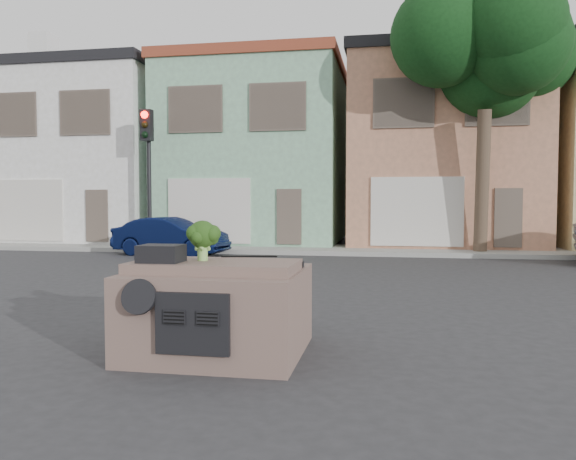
# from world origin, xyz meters

# --- Properties ---
(ground_plane) EXTENTS (120.00, 120.00, 0.00)m
(ground_plane) POSITION_xyz_m (0.00, 0.00, 0.00)
(ground_plane) COLOR #303033
(ground_plane) RESTS_ON ground
(sidewalk) EXTENTS (40.00, 3.00, 0.15)m
(sidewalk) POSITION_xyz_m (0.00, 10.50, 0.07)
(sidewalk) COLOR gray
(sidewalk) RESTS_ON ground
(townhouse_white) EXTENTS (7.20, 8.20, 7.55)m
(townhouse_white) POSITION_xyz_m (-11.00, 14.50, 3.77)
(townhouse_white) COLOR white
(townhouse_white) RESTS_ON ground
(townhouse_mint) EXTENTS (7.20, 8.20, 7.55)m
(townhouse_mint) POSITION_xyz_m (-3.50, 14.50, 3.77)
(townhouse_mint) COLOR #84B793
(townhouse_mint) RESTS_ON ground
(townhouse_tan) EXTENTS (7.20, 8.20, 7.55)m
(townhouse_tan) POSITION_xyz_m (4.00, 14.50, 3.77)
(townhouse_tan) COLOR tan
(townhouse_tan) RESTS_ON ground
(navy_sedan) EXTENTS (3.98, 1.78, 1.27)m
(navy_sedan) POSITION_xyz_m (-5.20, 8.38, 0.00)
(navy_sedan) COLOR #091239
(navy_sedan) RESTS_ON ground
(traffic_signal) EXTENTS (0.40, 0.40, 5.10)m
(traffic_signal) POSITION_xyz_m (-6.50, 9.50, 2.55)
(traffic_signal) COLOR black
(traffic_signal) RESTS_ON ground
(tree_near) EXTENTS (4.40, 4.00, 8.50)m
(tree_near) POSITION_xyz_m (5.00, 9.80, 4.25)
(tree_near) COLOR #103412
(tree_near) RESTS_ON ground
(car_dashboard) EXTENTS (2.00, 1.80, 1.12)m
(car_dashboard) POSITION_xyz_m (0.00, -3.00, 0.56)
(car_dashboard) COLOR brown
(car_dashboard) RESTS_ON ground
(instrument_hump) EXTENTS (0.48, 0.38, 0.20)m
(instrument_hump) POSITION_xyz_m (-0.58, -3.35, 1.22)
(instrument_hump) COLOR black
(instrument_hump) RESTS_ON car_dashboard
(wiper_arm) EXTENTS (0.69, 0.15, 0.02)m
(wiper_arm) POSITION_xyz_m (0.28, -2.62, 1.13)
(wiper_arm) COLOR black
(wiper_arm) RESTS_ON car_dashboard
(broccoli) EXTENTS (0.52, 0.52, 0.49)m
(broccoli) POSITION_xyz_m (-0.17, -3.09, 1.36)
(broccoli) COLOR #1E3B11
(broccoli) RESTS_ON car_dashboard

